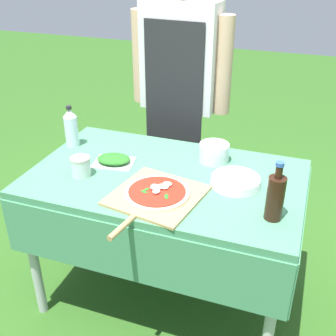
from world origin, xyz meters
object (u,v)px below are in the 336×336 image
(pizza_on_peel, at_px, (156,195))
(water_bottle, at_px, (71,127))
(herb_container, at_px, (114,160))
(mixing_tub, at_px, (214,152))
(sauce_jar, at_px, (81,168))
(prep_table, at_px, (166,192))
(plate_stack, at_px, (236,181))
(person_cook, at_px, (180,83))
(oil_bottle, at_px, (275,197))

(pizza_on_peel, bearing_deg, water_bottle, 161.13)
(pizza_on_peel, distance_m, herb_container, 0.38)
(mixing_tub, bearing_deg, water_bottle, -173.85)
(pizza_on_peel, relative_size, mixing_tub, 3.70)
(mixing_tub, distance_m, sauce_jar, 0.65)
(prep_table, relative_size, mixing_tub, 8.70)
(prep_table, height_order, plate_stack, plate_stack)
(mixing_tub, distance_m, plate_stack, 0.25)
(person_cook, height_order, plate_stack, person_cook)
(person_cook, distance_m, oil_bottle, 1.14)
(oil_bottle, bearing_deg, water_bottle, 163.78)
(prep_table, distance_m, water_bottle, 0.63)
(herb_container, bearing_deg, oil_bottle, -14.54)
(water_bottle, height_order, sauce_jar, water_bottle)
(water_bottle, relative_size, herb_container, 1.04)
(plate_stack, bearing_deg, water_bottle, 172.66)
(person_cook, bearing_deg, prep_table, 107.25)
(plate_stack, bearing_deg, oil_bottle, -46.65)
(oil_bottle, bearing_deg, sauce_jar, 176.91)
(person_cook, bearing_deg, mixing_tub, 128.80)
(herb_container, relative_size, plate_stack, 0.96)
(prep_table, distance_m, plate_stack, 0.35)
(pizza_on_peel, distance_m, plate_stack, 0.37)
(person_cook, bearing_deg, herb_container, 84.58)
(person_cook, relative_size, sauce_jar, 17.79)
(person_cook, distance_m, herb_container, 0.73)
(plate_stack, relative_size, sauce_jar, 2.41)
(pizza_on_peel, distance_m, mixing_tub, 0.44)
(herb_container, bearing_deg, mixing_tub, 22.88)
(water_bottle, distance_m, plate_stack, 0.92)
(prep_table, height_order, herb_container, herb_container)
(person_cook, height_order, herb_container, person_cook)
(herb_container, bearing_deg, plate_stack, -0.45)
(oil_bottle, bearing_deg, herb_container, 165.46)
(plate_stack, bearing_deg, sauce_jar, -167.51)
(herb_container, bearing_deg, water_bottle, 159.40)
(sauce_jar, bearing_deg, herb_container, 60.81)
(pizza_on_peel, distance_m, oil_bottle, 0.50)
(person_cook, xyz_separation_m, mixing_tub, (0.34, -0.50, -0.17))
(mixing_tub, bearing_deg, herb_container, -157.12)
(pizza_on_peel, distance_m, sauce_jar, 0.41)
(prep_table, bearing_deg, pizza_on_peel, -82.04)
(person_cook, relative_size, pizza_on_peel, 3.02)
(plate_stack, bearing_deg, mixing_tub, 127.20)
(sauce_jar, bearing_deg, mixing_tub, 32.80)
(pizza_on_peel, xyz_separation_m, plate_stack, (0.30, 0.22, 0.01))
(water_bottle, xyz_separation_m, mixing_tub, (0.76, 0.08, -0.06))
(person_cook, relative_size, oil_bottle, 6.57)
(prep_table, distance_m, pizza_on_peel, 0.23)
(person_cook, xyz_separation_m, oil_bottle, (0.69, -0.90, -0.12))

